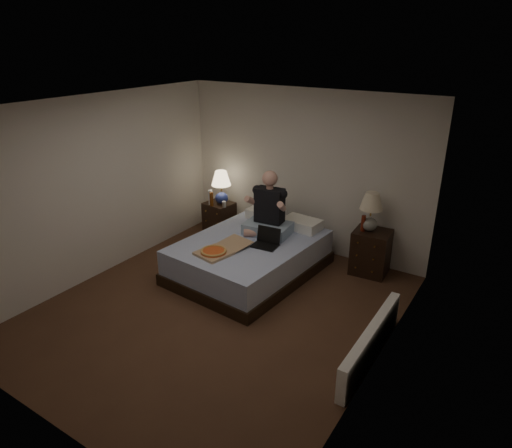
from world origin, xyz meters
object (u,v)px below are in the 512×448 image
Objects in this scene: person at (268,203)px; nightstand_left at (219,219)px; water_bottle at (211,197)px; pizza_box at (214,252)px; nightstand_right at (371,252)px; lamp_right at (371,212)px; beer_bottle_left at (211,199)px; beer_bottle_right at (363,223)px; bed at (249,257)px; lamp_left at (221,187)px; laptop at (265,239)px; soda_can at (224,204)px; radiator at (371,343)px.

nightstand_left is at bearing 152.57° from person.
water_bottle is 0.33× the size of pizza_box.
nightstand_right is 0.70× the size of person.
nightstand_left is 2.65m from lamp_right.
person reaches higher than beer_bottle_left.
person is (-1.23, -0.53, 0.22)m from beer_bottle_right.
pizza_box is at bearing -98.78° from bed.
lamp_left reaches higher than nightstand_right.
pizza_box is (0.99, -1.50, -0.31)m from lamp_left.
nightstand_right is 1.56m from laptop.
water_bottle is 0.74× the size of laptop.
soda_can is 0.23m from beer_bottle_left.
water_bottle is at bearing 140.78° from pizza_box.
soda_can is (-0.99, 0.75, 0.37)m from bed.
radiator is at bearing -29.98° from laptop.
radiator is (2.03, -1.24, -0.78)m from person.
beer_bottle_right is (2.45, 0.01, -0.10)m from lamp_left.
laptop is (1.48, -0.92, 0.34)m from nightstand_left.
nightstand_right is 0.61m from lamp_right.
soda_can reaches higher than bed.
person is 1.22× the size of pizza_box.
water_bottle is at bearing -130.41° from lamp_left.
lamp_right is 5.60× the size of soda_can.
bed is 3.67× the size of lamp_left.
nightstand_left is at bearing 177.78° from nightstand_right.
pizza_box is (-1.54, -1.58, -0.37)m from lamp_right.
nightstand_right is 2.74m from water_bottle.
nightstand_right is 2.64m from lamp_left.
beer_bottle_right is (2.58, 0.15, 0.06)m from water_bottle.
lamp_left is at bearing 71.31° from beer_bottle_left.
water_bottle is (-2.71, -0.22, 0.38)m from nightstand_right.
laptop is at bearing -31.98° from soda_can.
pizza_box is at bearing -51.34° from beer_bottle_left.
bed is at bearing 164.54° from laptop.
lamp_left reaches higher than laptop.
nightstand_left is 3.74m from radiator.
nightstand_right is at bearing 56.29° from pizza_box.
radiator is (1.83, -0.84, -0.43)m from laptop.
beer_bottle_right is at bearing 4.59° from beer_bottle_left.
lamp_left is at bearing 134.88° from pizza_box.
bed is 1.47m from nightstand_left.
beer_bottle_right is 0.30× the size of pizza_box.
nightstand_left is 1.54m from person.
soda_can is 1.51m from laptop.
lamp_left is at bearing 137.78° from soda_can.
lamp_right is 0.35× the size of radiator.
beer_bottle_left is at bearing -163.53° from soda_can.
nightstand_right is at bearing 37.94° from bed.
lamp_left reaches higher than bed.
person reaches higher than nightstand_right.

